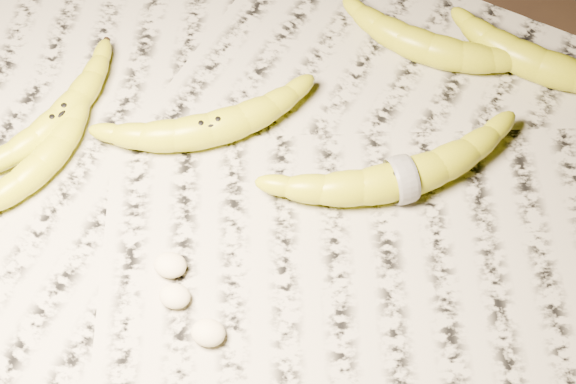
% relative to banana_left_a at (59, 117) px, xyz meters
% --- Properties ---
extents(ground, '(3.00, 3.00, 0.00)m').
position_rel_banana_left_a_xyz_m(ground, '(0.24, -0.06, -0.02)').
color(ground, black).
rests_on(ground, ground).
extents(newspaper_patch, '(0.90, 0.70, 0.01)m').
position_rel_banana_left_a_xyz_m(newspaper_patch, '(0.20, -0.03, -0.02)').
color(newspaper_patch, '#ACA893').
rests_on(newspaper_patch, ground).
extents(banana_left_a, '(0.12, 0.19, 0.03)m').
position_rel_banana_left_a_xyz_m(banana_left_a, '(0.00, 0.00, 0.00)').
color(banana_left_a, gold).
rests_on(banana_left_a, newspaper_patch).
extents(banana_left_b, '(0.11, 0.17, 0.03)m').
position_rel_banana_left_a_xyz_m(banana_left_b, '(0.00, -0.06, -0.00)').
color(banana_left_b, gold).
rests_on(banana_left_b, newspaper_patch).
extents(banana_center, '(0.21, 0.15, 0.04)m').
position_rel_banana_left_a_xyz_m(banana_center, '(0.16, 0.02, 0.00)').
color(banana_center, gold).
rests_on(banana_center, newspaper_patch).
extents(banana_taped, '(0.24, 0.18, 0.04)m').
position_rel_banana_left_a_xyz_m(banana_taped, '(0.36, 0.00, 0.00)').
color(banana_taped, gold).
rests_on(banana_taped, newspaper_patch).
extents(banana_upper_a, '(0.20, 0.09, 0.04)m').
position_rel_banana_left_a_xyz_m(banana_upper_a, '(0.36, 0.18, 0.00)').
color(banana_upper_a, gold).
rests_on(banana_upper_a, newspaper_patch).
extents(banana_upper_b, '(0.20, 0.11, 0.04)m').
position_rel_banana_left_a_xyz_m(banana_upper_b, '(0.48, 0.18, 0.00)').
color(banana_upper_b, gold).
rests_on(banana_upper_b, newspaper_patch).
extents(measuring_tape, '(0.03, 0.05, 0.05)m').
position_rel_banana_left_a_xyz_m(measuring_tape, '(0.36, 0.00, 0.00)').
color(measuring_tape, white).
rests_on(measuring_tape, newspaper_patch).
extents(flesh_chunk_a, '(0.03, 0.03, 0.02)m').
position_rel_banana_left_a_xyz_m(flesh_chunk_a, '(0.16, -0.13, -0.01)').
color(flesh_chunk_a, beige).
rests_on(flesh_chunk_a, newspaper_patch).
extents(flesh_chunk_b, '(0.03, 0.03, 0.02)m').
position_rel_banana_left_a_xyz_m(flesh_chunk_b, '(0.21, -0.19, -0.01)').
color(flesh_chunk_b, beige).
rests_on(flesh_chunk_b, newspaper_patch).
extents(flesh_chunk_c, '(0.03, 0.02, 0.02)m').
position_rel_banana_left_a_xyz_m(flesh_chunk_c, '(0.17, -0.16, -0.01)').
color(flesh_chunk_c, beige).
rests_on(flesh_chunk_c, newspaper_patch).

